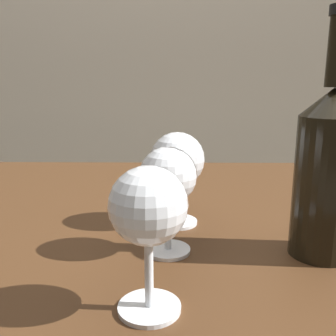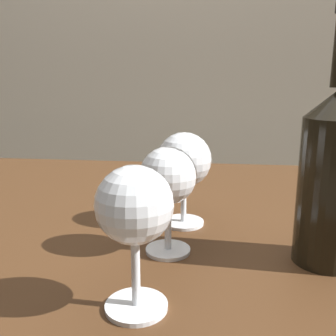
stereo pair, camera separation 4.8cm
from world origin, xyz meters
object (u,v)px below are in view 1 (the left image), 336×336
Objects in this scene: wine_glass_white at (177,162)px; wine_bottle at (327,169)px; wine_glass_cabernet at (168,178)px; wine_glass_pinot at (143,211)px.

wine_glass_white is 0.48× the size of wine_bottle.
wine_glass_white is at bearing 150.44° from wine_bottle.
wine_glass_cabernet is 0.20m from wine_bottle.
wine_bottle reaches higher than wine_glass_pinot.
wine_bottle is (0.22, 0.13, 0.01)m from wine_glass_pinot.
wine_bottle is at bearing -0.97° from wine_glass_cabernet.
wine_glass_pinot is at bearing -98.47° from wine_glass_white.
wine_glass_pinot is at bearing -99.52° from wine_glass_cabernet.
wine_glass_pinot is at bearing -150.22° from wine_bottle.
wine_glass_pinot and wine_glass_white have the same top height.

